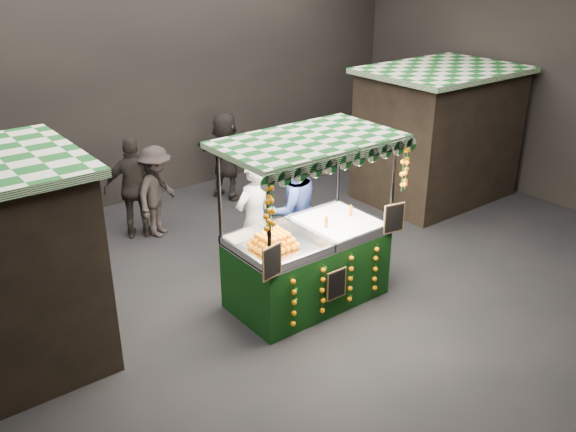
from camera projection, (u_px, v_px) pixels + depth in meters
ground at (314, 292)px, 9.16m from camera, size 12.00×12.00×0.00m
market_hall at (319, 61)px, 7.79m from camera, size 12.10×10.10×5.05m
neighbour_stall_right at (437, 134)px, 12.17m from camera, size 3.00×2.20×2.60m
juice_stall at (309, 254)px, 8.64m from camera, size 2.51×1.48×2.44m
vendor_grey at (254, 220)px, 9.24m from camera, size 0.75×0.55×1.90m
vendor_blue at (291, 210)px, 9.55m from camera, size 1.00×0.80×1.94m
shopper_1 at (306, 180)px, 10.81m from camera, size 0.98×0.80×1.89m
shopper_2 at (135, 188)px, 10.57m from camera, size 1.15×0.86×1.81m
shopper_3 at (157, 192)px, 10.66m from camera, size 1.21×1.11×1.63m
shopper_4 at (65, 190)px, 10.64m from camera, size 0.97×0.82×1.68m
shopper_5 at (226, 156)px, 12.25m from camera, size 1.03×1.72×1.77m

